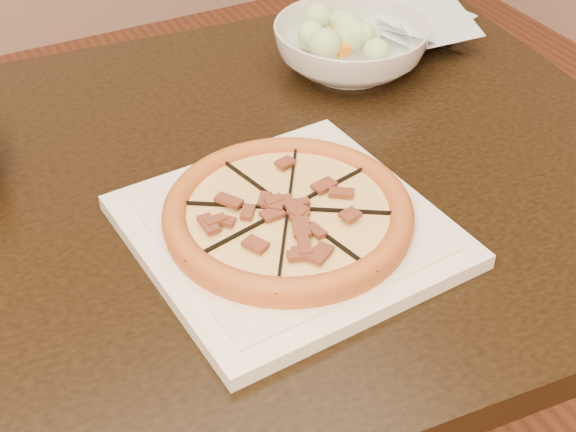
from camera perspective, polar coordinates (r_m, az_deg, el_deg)
name	(u,v)px	position (r m, az deg, el deg)	size (l,w,h in m)	color
dining_table	(165,268)	(1.03, -8.74, -3.67)	(1.34, 0.93, 0.75)	black
plate	(288,230)	(0.88, 0.00, -0.99)	(0.34, 0.34, 0.02)	#EDE7CD
pizza	(288,213)	(0.86, 0.00, 0.20)	(0.27, 0.27, 0.03)	#B05127
salad_bowl	(350,47)	(1.19, 4.46, 11.87)	(0.22, 0.22, 0.07)	silver
salad	(352,14)	(1.17, 4.61, 14.14)	(0.11, 0.11, 0.04)	beige
cling_film	(421,27)	(1.29, 9.43, 13.13)	(0.17, 0.14, 0.05)	silver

